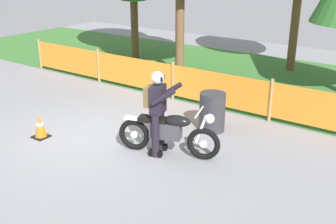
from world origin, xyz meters
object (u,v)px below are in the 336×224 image
object	(u,v)px
rider_lead	(158,108)
traffic_cone	(40,126)
spare_drum	(212,112)
motorcycle_lead	(169,132)

from	to	relation	value
rider_lead	traffic_cone	xyz separation A→B (m)	(-2.53, -0.88, -0.69)
rider_lead	spare_drum	size ratio (longest dim) A/B	1.92
rider_lead	traffic_cone	size ratio (longest dim) A/B	3.19
rider_lead	spare_drum	distance (m)	1.73
rider_lead	motorcycle_lead	bearing A→B (deg)	0.51
traffic_cone	rider_lead	bearing A→B (deg)	19.15
motorcycle_lead	traffic_cone	bearing A→B (deg)	-178.60
rider_lead	spare_drum	bearing A→B (deg)	61.60
motorcycle_lead	spare_drum	distance (m)	1.56
motorcycle_lead	traffic_cone	world-z (taller)	motorcycle_lead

